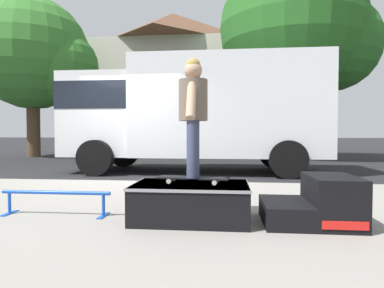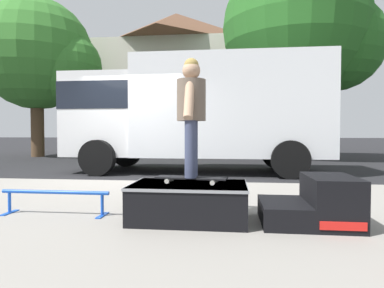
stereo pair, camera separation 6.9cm
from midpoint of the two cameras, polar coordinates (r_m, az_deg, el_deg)
ground_plane at (r=7.42m, az=-12.40°, el=-6.43°), size 140.00×140.00×0.00m
sidewalk_slab at (r=4.73m, az=-24.55°, el=-10.60°), size 50.00×5.00×0.12m
skate_box at (r=3.67m, az=0.05°, el=-9.65°), size 1.25×0.82×0.40m
kicker_ramp at (r=3.76m, az=20.94°, el=-9.57°), size 0.95×0.79×0.50m
grind_rail at (r=4.21m, az=-21.95°, el=-8.37°), size 1.30×0.28×0.28m
skateboard at (r=3.66m, az=0.43°, el=-5.85°), size 0.80×0.29×0.07m
skater_kid at (r=3.63m, az=0.43°, el=6.29°), size 0.31×0.66×1.29m
box_truck at (r=9.21m, az=0.71°, el=5.82°), size 6.91×2.63×3.05m
street_tree_main at (r=16.76m, az=-24.09°, el=13.36°), size 5.41×4.92×7.06m
street_tree_neighbour at (r=14.63m, az=18.66°, el=17.88°), size 6.26×5.69×8.14m
house_behind at (r=20.82m, az=-2.68°, el=10.65°), size 9.54×8.22×8.40m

